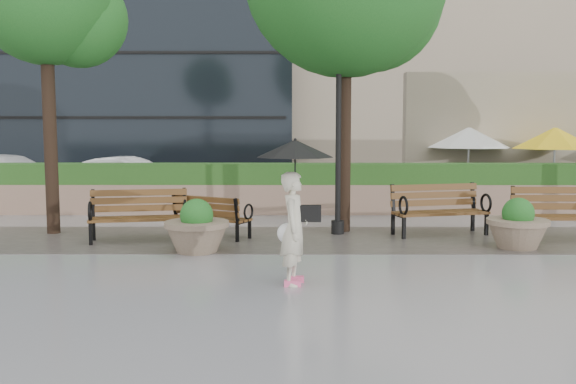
{
  "coord_description": "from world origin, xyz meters",
  "views": [
    {
      "loc": [
        0.94,
        -10.18,
        2.36
      ],
      "look_at": [
        0.89,
        1.96,
        1.1
      ],
      "focal_mm": 40.0,
      "sensor_mm": 36.0,
      "label": 1
    }
  ],
  "objects_px": {
    "bench_3": "(439,220)",
    "bench_4": "(564,225)",
    "bench_1": "(139,226)",
    "lamppost": "(338,157)",
    "pedestrian": "(295,197)",
    "bench_2": "(212,225)",
    "car_left": "(9,177)",
    "planter_right": "(518,229)",
    "planter_left": "(197,231)",
    "car_right": "(129,178)"
  },
  "relations": [
    {
      "from": "bench_2",
      "to": "car_left",
      "type": "bearing_deg",
      "value": -15.08
    },
    {
      "from": "bench_1",
      "to": "car_left",
      "type": "bearing_deg",
      "value": 117.5
    },
    {
      "from": "bench_3",
      "to": "car_right",
      "type": "bearing_deg",
      "value": 126.69
    },
    {
      "from": "bench_3",
      "to": "pedestrian",
      "type": "relative_size",
      "value": 1.0
    },
    {
      "from": "bench_2",
      "to": "car_right",
      "type": "relative_size",
      "value": 0.43
    },
    {
      "from": "bench_2",
      "to": "pedestrian",
      "type": "xyz_separation_m",
      "value": [
        1.73,
        -3.99,
        1.04
      ]
    },
    {
      "from": "bench_4",
      "to": "lamppost",
      "type": "relative_size",
      "value": 0.53
    },
    {
      "from": "bench_3",
      "to": "car_left",
      "type": "xyz_separation_m",
      "value": [
        -12.3,
        6.84,
        0.39
      ]
    },
    {
      "from": "bench_2",
      "to": "car_left",
      "type": "xyz_separation_m",
      "value": [
        -7.42,
        7.13,
        0.45
      ]
    },
    {
      "from": "planter_left",
      "to": "lamppost",
      "type": "bearing_deg",
      "value": 35.84
    },
    {
      "from": "bench_1",
      "to": "pedestrian",
      "type": "distance_m",
      "value": 4.81
    },
    {
      "from": "bench_4",
      "to": "bench_2",
      "type": "bearing_deg",
      "value": 177.79
    },
    {
      "from": "planter_right",
      "to": "lamppost",
      "type": "distance_m",
      "value": 3.94
    },
    {
      "from": "pedestrian",
      "to": "planter_right",
      "type": "bearing_deg",
      "value": -45.83
    },
    {
      "from": "planter_right",
      "to": "car_right",
      "type": "xyz_separation_m",
      "value": [
        -9.56,
        8.26,
        0.29
      ]
    },
    {
      "from": "bench_3",
      "to": "bench_1",
      "type": "bearing_deg",
      "value": 172.7
    },
    {
      "from": "bench_3",
      "to": "planter_right",
      "type": "distance_m",
      "value": 1.89
    },
    {
      "from": "bench_1",
      "to": "bench_3",
      "type": "relative_size",
      "value": 0.96
    },
    {
      "from": "bench_4",
      "to": "lamppost",
      "type": "bearing_deg",
      "value": 170.75
    },
    {
      "from": "car_right",
      "to": "lamppost",
      "type": "bearing_deg",
      "value": -127.04
    },
    {
      "from": "planter_left",
      "to": "car_left",
      "type": "relative_size",
      "value": 0.24
    },
    {
      "from": "bench_1",
      "to": "planter_right",
      "type": "distance_m",
      "value": 7.5
    },
    {
      "from": "car_right",
      "to": "pedestrian",
      "type": "height_order",
      "value": "pedestrian"
    },
    {
      "from": "bench_3",
      "to": "pedestrian",
      "type": "bearing_deg",
      "value": -140.76
    },
    {
      "from": "car_left",
      "to": "bench_1",
      "type": "bearing_deg",
      "value": -128.55
    },
    {
      "from": "planter_left",
      "to": "car_left",
      "type": "height_order",
      "value": "car_left"
    },
    {
      "from": "bench_1",
      "to": "planter_right",
      "type": "height_order",
      "value": "bench_1"
    },
    {
      "from": "bench_4",
      "to": "car_right",
      "type": "bearing_deg",
      "value": 146.22
    },
    {
      "from": "bench_1",
      "to": "lamppost",
      "type": "relative_size",
      "value": 0.53
    },
    {
      "from": "bench_4",
      "to": "planter_right",
      "type": "relative_size",
      "value": 1.75
    },
    {
      "from": "bench_2",
      "to": "planter_right",
      "type": "relative_size",
      "value": 1.5
    },
    {
      "from": "planter_right",
      "to": "car_left",
      "type": "distance_m",
      "value": 15.83
    },
    {
      "from": "planter_left",
      "to": "bench_4",
      "type": "bearing_deg",
      "value": 9.14
    },
    {
      "from": "bench_1",
      "to": "pedestrian",
      "type": "relative_size",
      "value": 0.96
    },
    {
      "from": "bench_2",
      "to": "car_left",
      "type": "height_order",
      "value": "car_left"
    },
    {
      "from": "car_left",
      "to": "car_right",
      "type": "distance_m",
      "value": 3.9
    },
    {
      "from": "car_left",
      "to": "pedestrian",
      "type": "bearing_deg",
      "value": -127.31
    },
    {
      "from": "bench_4",
      "to": "lamppost",
      "type": "distance_m",
      "value": 4.86
    },
    {
      "from": "bench_3",
      "to": "lamppost",
      "type": "xyz_separation_m",
      "value": [
        -2.19,
        0.13,
        1.37
      ]
    },
    {
      "from": "lamppost",
      "to": "bench_1",
      "type": "bearing_deg",
      "value": -167.5
    },
    {
      "from": "bench_2",
      "to": "planter_right",
      "type": "distance_m",
      "value": 6.16
    },
    {
      "from": "planter_left",
      "to": "planter_right",
      "type": "bearing_deg",
      "value": 3.67
    },
    {
      "from": "bench_2",
      "to": "car_right",
      "type": "bearing_deg",
      "value": -34.77
    },
    {
      "from": "bench_4",
      "to": "bench_3",
      "type": "bearing_deg",
      "value": 164.77
    },
    {
      "from": "planter_left",
      "to": "car_left",
      "type": "distance_m",
      "value": 11.39
    },
    {
      "from": "bench_2",
      "to": "car_right",
      "type": "xyz_separation_m",
      "value": [
        -3.52,
        7.08,
        0.41
      ]
    },
    {
      "from": "bench_3",
      "to": "car_left",
      "type": "relative_size",
      "value": 0.44
    },
    {
      "from": "car_left",
      "to": "bench_2",
      "type": "bearing_deg",
      "value": -120.62
    },
    {
      "from": "bench_3",
      "to": "bench_4",
      "type": "xyz_separation_m",
      "value": [
        2.4,
        -0.69,
        0.0
      ]
    },
    {
      "from": "planter_right",
      "to": "pedestrian",
      "type": "relative_size",
      "value": 0.55
    }
  ]
}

